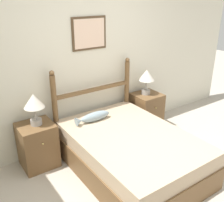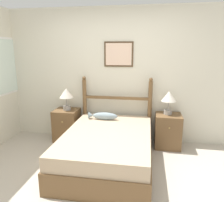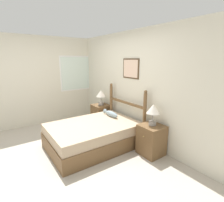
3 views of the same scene
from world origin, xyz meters
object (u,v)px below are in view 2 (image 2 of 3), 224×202
(nightstand_left, at_px, (67,125))
(table_lamp_left, at_px, (66,95))
(table_lamp_right, at_px, (169,98))
(fish_pillow, at_px, (103,116))
(bed, at_px, (108,148))
(nightstand_right, at_px, (168,131))

(nightstand_left, height_order, table_lamp_left, table_lamp_left)
(table_lamp_left, relative_size, table_lamp_right, 1.00)
(nightstand_left, xyz_separation_m, fish_pillow, (0.78, -0.18, 0.28))
(fish_pillow, bearing_deg, nightstand_left, 166.72)
(table_lamp_left, height_order, table_lamp_right, same)
(bed, distance_m, nightstand_right, 1.26)
(bed, distance_m, table_lamp_left, 1.41)
(bed, bearing_deg, table_lamp_right, 40.21)
(table_lamp_right, distance_m, fish_pillow, 1.23)
(nightstand_right, distance_m, fish_pillow, 1.23)
(table_lamp_right, height_order, fish_pillow, table_lamp_right)
(nightstand_right, xyz_separation_m, fish_pillow, (-1.18, -0.18, 0.28))
(nightstand_left, xyz_separation_m, table_lamp_right, (1.94, 0.02, 0.61))
(nightstand_left, height_order, table_lamp_right, table_lamp_right)
(nightstand_right, distance_m, table_lamp_left, 2.03)
(nightstand_left, distance_m, fish_pillow, 0.85)
(table_lamp_right, bearing_deg, table_lamp_left, -179.30)
(table_lamp_left, bearing_deg, nightstand_right, 0.04)
(fish_pillow, bearing_deg, bed, -71.72)
(nightstand_right, bearing_deg, fish_pillow, -171.15)
(nightstand_right, height_order, table_lamp_right, table_lamp_right)
(bed, height_order, nightstand_left, nightstand_left)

